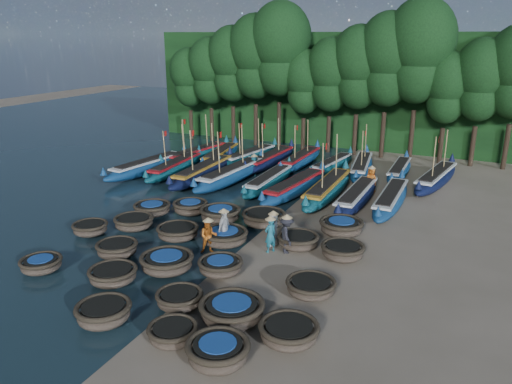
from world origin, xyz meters
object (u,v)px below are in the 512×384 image
at_px(coracle_2, 104,313).
at_px(long_boat_1, 175,167).
at_px(coracle_12, 167,262).
at_px(coracle_3, 173,333).
at_px(long_boat_2, 203,172).
at_px(long_boat_11, 250,156).
at_px(long_boat_6, 328,189).
at_px(long_boat_10, 220,155).
at_px(coracle_5, 41,264).
at_px(coracle_11, 117,249).
at_px(fisherman_3, 287,234).
at_px(coracle_13, 220,266).
at_px(fisherman_1, 270,233).
at_px(coracle_17, 224,236).
at_px(coracle_21, 190,207).
at_px(coracle_4, 218,352).
at_px(long_boat_15, 361,167).
at_px(long_boat_7, 357,196).
at_px(long_boat_9, 196,154).
at_px(coracle_23, 264,218).
at_px(coracle_9, 289,332).
at_px(fisherman_2, 209,235).
at_px(coracle_22, 220,214).
at_px(long_boat_4, 269,181).
at_px(coracle_10, 90,228).
at_px(fisherman_5, 254,165).
at_px(coracle_8, 232,310).
at_px(fisherman_4, 224,227).
at_px(coracle_19, 343,251).
at_px(coracle_16, 178,232).
at_px(long_boat_12, 270,159).
at_px(long_boat_14, 332,165).
at_px(fisherman_6, 371,179).
at_px(fisherman_0, 273,228).
at_px(long_boat_16, 399,170).
at_px(coracle_6, 113,275).
at_px(long_boat_3, 231,174).
at_px(coracle_7, 179,299).
at_px(long_boat_0, 148,166).

relative_size(coracle_2, long_boat_1, 0.27).
bearing_deg(coracle_12, coracle_3, -53.69).
bearing_deg(long_boat_2, long_boat_11, 80.63).
height_order(long_boat_6, long_boat_10, long_boat_6).
xyz_separation_m(coracle_5, coracle_11, (1.98, 2.57, 0.05)).
bearing_deg(fisherman_3, coracle_13, 117.15).
distance_m(coracle_12, fisherman_1, 4.99).
relative_size(coracle_17, fisherman_3, 1.42).
height_order(coracle_5, coracle_21, coracle_21).
xyz_separation_m(coracle_5, long_boat_6, (8.28, 14.92, 0.25)).
xyz_separation_m(coracle_4, long_boat_15, (-1.11, 23.80, 0.09)).
xyz_separation_m(long_boat_1, long_boat_7, (13.74, -1.35, 0.00)).
distance_m(coracle_21, long_boat_9, 12.54).
xyz_separation_m(coracle_2, coracle_23, (1.35, 11.00, 0.02)).
height_order(coracle_9, fisherman_3, fisherman_3).
bearing_deg(long_boat_6, fisherman_2, -105.10).
bearing_deg(coracle_2, long_boat_6, 79.76).
bearing_deg(coracle_22, long_boat_9, 126.31).
bearing_deg(long_boat_1, long_boat_11, 53.18).
bearing_deg(long_boat_4, coracle_10, -114.81).
relative_size(coracle_5, long_boat_4, 0.27).
relative_size(long_boat_9, fisherman_5, 5.00).
bearing_deg(coracle_8, long_boat_7, 86.08).
bearing_deg(long_boat_6, fisherman_4, -105.38).
height_order(coracle_19, coracle_21, coracle_21).
distance_m(coracle_10, coracle_12, 6.22).
height_order(coracle_16, long_boat_12, long_boat_12).
relative_size(coracle_9, long_boat_1, 0.30).
distance_m(long_boat_14, fisherman_6, 5.70).
xyz_separation_m(coracle_11, coracle_12, (2.96, -0.33, 0.05)).
xyz_separation_m(coracle_21, fisherman_0, (5.94, -2.02, 0.44)).
height_order(coracle_10, coracle_16, coracle_16).
relative_size(coracle_22, long_boat_6, 0.30).
bearing_deg(coracle_12, fisherman_1, 49.50).
bearing_deg(coracle_19, long_boat_11, 128.53).
height_order(long_boat_16, fisherman_2, fisherman_2).
height_order(coracle_21, long_boat_14, long_boat_14).
relative_size(coracle_6, long_boat_3, 0.24).
xyz_separation_m(long_boat_2, long_boat_16, (12.38, 6.59, -0.12)).
relative_size(coracle_5, long_boat_9, 0.26).
bearing_deg(coracle_8, coracle_10, 157.96).
xyz_separation_m(coracle_10, long_boat_14, (7.67, 17.25, 0.12)).
height_order(coracle_3, long_boat_15, long_boat_15).
xyz_separation_m(coracle_7, coracle_12, (-2.10, 2.26, 0.09)).
distance_m(coracle_10, long_boat_7, 15.22).
relative_size(coracle_9, coracle_17, 0.87).
distance_m(coracle_10, long_boat_0, 11.71).
bearing_deg(long_boat_15, coracle_7, -102.65).
xyz_separation_m(long_boat_1, fisherman_6, (13.98, 1.43, 0.36)).
bearing_deg(coracle_13, coracle_11, -175.24).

